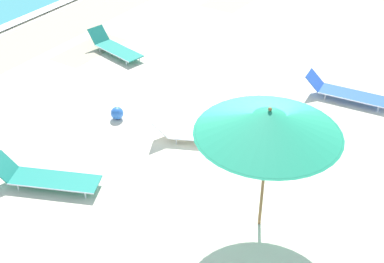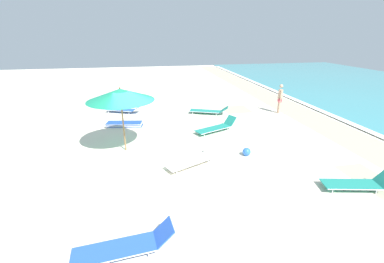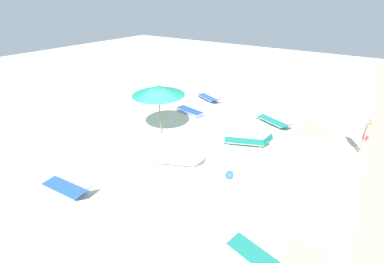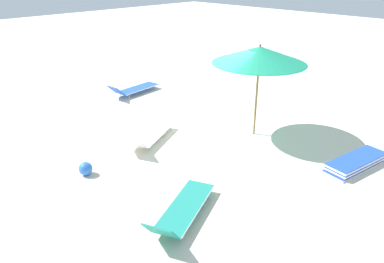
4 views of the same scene
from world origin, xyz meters
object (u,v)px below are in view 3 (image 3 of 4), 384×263
at_px(beach_umbrella, 158,90).
at_px(beachgoer_wading_adult, 367,133).
at_px(sun_lounger_near_water_left, 275,122).
at_px(beach_ball, 230,175).
at_px(sun_lounger_under_umbrella, 68,188).
at_px(lounger_stack, 190,112).
at_px(sun_lounger_beside_umbrella, 265,261).
at_px(sun_lounger_mid_beach_solo, 209,98).
at_px(sun_lounger_mid_beach_pair_a, 180,160).
at_px(sun_lounger_near_water_right, 249,141).

bearing_deg(beach_umbrella, beachgoer_wading_adult, 112.72).
relative_size(sun_lounger_near_water_left, beach_ball, 7.15).
bearing_deg(sun_lounger_under_umbrella, lounger_stack, 176.97).
distance_m(sun_lounger_beside_umbrella, beachgoer_wading_adult, 8.31).
relative_size(sun_lounger_under_umbrella, sun_lounger_near_water_left, 0.96).
bearing_deg(beach_ball, sun_lounger_under_umbrella, -47.71).
height_order(sun_lounger_mid_beach_solo, sun_lounger_mid_beach_pair_a, sun_lounger_mid_beach_pair_a).
bearing_deg(sun_lounger_beside_umbrella, sun_lounger_under_umbrella, -68.19).
distance_m(beach_umbrella, lounger_stack, 3.75).
xyz_separation_m(sun_lounger_near_water_left, sun_lounger_mid_beach_solo, (-1.26, -5.08, -0.00)).
distance_m(lounger_stack, sun_lounger_mid_beach_solo, 2.63).
height_order(sun_lounger_near_water_right, beach_ball, sun_lounger_near_water_right).
distance_m(beach_umbrella, sun_lounger_beside_umbrella, 8.75).
relative_size(beach_umbrella, sun_lounger_beside_umbrella, 1.25).
bearing_deg(sun_lounger_near_water_right, beachgoer_wading_adult, 93.12).
bearing_deg(sun_lounger_near_water_left, sun_lounger_mid_beach_pair_a, 3.16).
height_order(beach_umbrella, sun_lounger_mid_beach_solo, beach_umbrella).
xyz_separation_m(beach_umbrella, sun_lounger_beside_umbrella, (4.34, 7.29, -2.15)).
distance_m(beach_umbrella, beach_ball, 5.46).
xyz_separation_m(sun_lounger_beside_umbrella, sun_lounger_mid_beach_solo, (-9.96, -7.65, -0.01)).
distance_m(sun_lounger_beside_umbrella, beach_ball, 3.84).
height_order(lounger_stack, beach_ball, beach_ball).
distance_m(beach_umbrella, sun_lounger_near_water_left, 6.78).
relative_size(lounger_stack, sun_lounger_mid_beach_solo, 0.87).
relative_size(sun_lounger_near_water_right, sun_lounger_mid_beach_solo, 1.02).
bearing_deg(beach_ball, beachgoer_wading_adult, 141.11).
xyz_separation_m(lounger_stack, sun_lounger_beside_umbrella, (7.34, 7.48, 0.10)).
relative_size(beach_umbrella, sun_lounger_mid_beach_pair_a, 1.19).
bearing_deg(sun_lounger_near_water_left, lounger_stack, -51.95).
bearing_deg(sun_lounger_mid_beach_solo, beach_umbrella, 26.82).
relative_size(sun_lounger_near_water_left, sun_lounger_mid_beach_solo, 1.05).
bearing_deg(sun_lounger_under_umbrella, sun_lounger_mid_beach_pair_a, 142.64).
height_order(lounger_stack, sun_lounger_near_water_right, sun_lounger_near_water_right).
height_order(sun_lounger_under_umbrella, sun_lounger_beside_umbrella, sun_lounger_beside_umbrella).
height_order(sun_lounger_under_umbrella, sun_lounger_near_water_right, sun_lounger_near_water_right).
xyz_separation_m(sun_lounger_mid_beach_solo, sun_lounger_mid_beach_pair_a, (7.38, 2.93, 0.01)).
xyz_separation_m(lounger_stack, sun_lounger_mid_beach_pair_a, (4.76, 2.76, 0.09)).
height_order(beach_umbrella, beach_ball, beach_umbrella).
bearing_deg(sun_lounger_beside_umbrella, beach_umbrella, -108.78).
height_order(sun_lounger_under_umbrella, beach_ball, sun_lounger_under_umbrella).
relative_size(lounger_stack, beach_ball, 5.97).
bearing_deg(lounger_stack, sun_lounger_mid_beach_pair_a, 40.26).
relative_size(sun_lounger_mid_beach_pair_a, beachgoer_wading_adult, 1.27).
distance_m(sun_lounger_near_water_right, beachgoer_wading_adult, 5.22).
distance_m(sun_lounger_mid_beach_solo, beachgoer_wading_adult, 9.55).
relative_size(lounger_stack, sun_lounger_near_water_left, 0.84).
relative_size(sun_lounger_under_umbrella, sun_lounger_mid_beach_pair_a, 1.01).
bearing_deg(beachgoer_wading_adult, lounger_stack, 111.17).
relative_size(sun_lounger_under_umbrella, sun_lounger_mid_beach_solo, 1.00).
bearing_deg(sun_lounger_mid_beach_solo, sun_lounger_beside_umbrella, 60.66).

